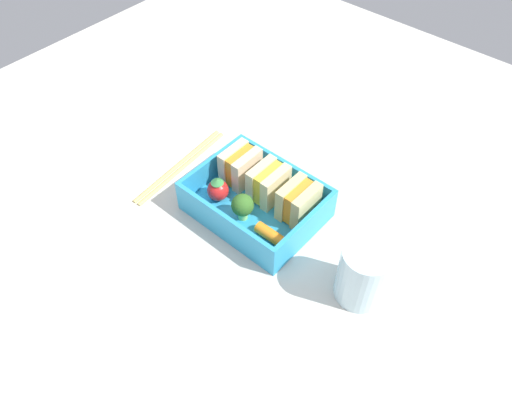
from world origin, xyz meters
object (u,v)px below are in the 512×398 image
(strawberry_far_left, at_px, (218,190))
(chopstick_pair, at_px, (180,165))
(sandwich_left, at_px, (240,166))
(sandwich_center, at_px, (298,202))
(carrot_stick_far_left, at_px, (273,237))
(drinking_glass, at_px, (363,273))
(sandwich_center_left, at_px, (268,183))
(broccoli_floret, at_px, (243,206))

(strawberry_far_left, height_order, chopstick_pair, strawberry_far_left)
(sandwich_left, relative_size, sandwich_center, 1.00)
(carrot_stick_far_left, relative_size, drinking_glass, 0.65)
(sandwich_center_left, bearing_deg, broccoli_floret, -89.11)
(sandwich_left, distance_m, drinking_glass, 0.24)
(sandwich_center, distance_m, broccoli_floret, 0.07)
(carrot_stick_far_left, bearing_deg, strawberry_far_left, 175.80)
(strawberry_far_left, bearing_deg, broccoli_floret, -5.29)
(sandwich_center_left, height_order, broccoli_floret, sandwich_center_left)
(strawberry_far_left, height_order, broccoli_floret, broccoli_floret)
(sandwich_left, xyz_separation_m, carrot_stick_far_left, (0.11, -0.06, -0.02))
(broccoli_floret, xyz_separation_m, carrot_stick_far_left, (0.06, -0.00, -0.02))
(sandwich_left, relative_size, chopstick_pair, 0.27)
(carrot_stick_far_left, height_order, drinking_glass, drinking_glass)
(drinking_glass, bearing_deg, strawberry_far_left, -178.31)
(sandwich_center_left, relative_size, sandwich_center, 1.00)
(drinking_glass, bearing_deg, chopstick_pair, 178.44)
(broccoli_floret, bearing_deg, drinking_glass, 3.68)
(sandwich_left, distance_m, broccoli_floret, 0.08)
(sandwich_left, relative_size, strawberry_far_left, 1.43)
(sandwich_center_left, bearing_deg, sandwich_center, 0.00)
(sandwich_left, bearing_deg, broccoli_floret, -45.16)
(sandwich_left, height_order, sandwich_center_left, same)
(sandwich_center_left, distance_m, strawberry_far_left, 0.07)
(sandwich_center, distance_m, strawberry_far_left, 0.12)
(broccoli_floret, xyz_separation_m, drinking_glass, (0.18, 0.01, 0.00))
(sandwich_left, xyz_separation_m, chopstick_pair, (-0.10, -0.03, -0.03))
(sandwich_center, xyz_separation_m, broccoli_floret, (-0.05, -0.05, -0.00))
(sandwich_center_left, height_order, chopstick_pair, sandwich_center_left)
(sandwich_left, height_order, strawberry_far_left, sandwich_left)
(sandwich_left, distance_m, carrot_stick_far_left, 0.12)
(broccoli_floret, bearing_deg, sandwich_left, 134.84)
(sandwich_left, bearing_deg, strawberry_far_left, -88.18)
(sandwich_center_left, xyz_separation_m, chopstick_pair, (-0.15, -0.03, -0.03))
(sandwich_left, height_order, broccoli_floret, sandwich_left)
(sandwich_center_left, height_order, drinking_glass, drinking_glass)
(carrot_stick_far_left, bearing_deg, chopstick_pair, 173.37)
(sandwich_center_left, height_order, strawberry_far_left, sandwich_center_left)
(strawberry_far_left, xyz_separation_m, broccoli_floret, (0.05, -0.00, 0.01))
(strawberry_far_left, bearing_deg, chopstick_pair, 170.70)
(drinking_glass, bearing_deg, broccoli_floret, -176.32)
(broccoli_floret, relative_size, carrot_stick_far_left, 0.78)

